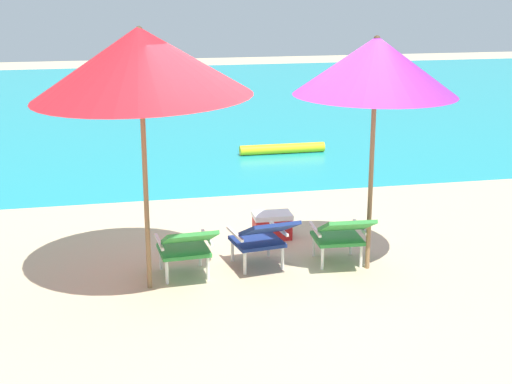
# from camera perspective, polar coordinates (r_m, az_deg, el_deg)

# --- Properties ---
(ground_plane) EXTENTS (40.00, 40.00, 0.00)m
(ground_plane) POSITION_cam_1_polar(r_m,az_deg,el_deg) (11.79, -3.49, 0.81)
(ground_plane) COLOR #CCB78E
(ocean_band) EXTENTS (40.00, 18.00, 0.01)m
(ocean_band) POSITION_cam_1_polar(r_m,az_deg,el_deg) (19.69, -7.24, 6.80)
(ocean_band) COLOR teal
(ocean_band) RESTS_ON ground_plane
(swim_buoy) EXTENTS (1.60, 0.18, 0.18)m
(swim_buoy) POSITION_cam_1_polar(r_m,az_deg,el_deg) (13.68, 2.05, 3.37)
(swim_buoy) COLOR yellow
(swim_buoy) RESTS_ON ocean_band
(lounge_chair_left) EXTENTS (0.58, 0.90, 0.68)m
(lounge_chair_left) POSITION_cam_1_polar(r_m,az_deg,el_deg) (7.79, -5.40, -4.07)
(lounge_chair_left) COLOR #338E3D
(lounge_chair_left) RESTS_ON ground_plane
(lounge_chair_center) EXTENTS (0.65, 0.94, 0.68)m
(lounge_chair_center) POSITION_cam_1_polar(r_m,az_deg,el_deg) (8.02, 0.52, -3.40)
(lounge_chair_center) COLOR navy
(lounge_chair_center) RESTS_ON ground_plane
(lounge_chair_right) EXTENTS (0.59, 0.91, 0.68)m
(lounge_chair_right) POSITION_cam_1_polar(r_m,az_deg,el_deg) (8.17, 6.64, -3.15)
(lounge_chair_right) COLOR #338E3D
(lounge_chair_right) RESTS_ON ground_plane
(beach_umbrella_left) EXTENTS (2.92, 2.91, 2.70)m
(beach_umbrella_left) POSITION_cam_1_polar(r_m,az_deg,el_deg) (7.23, -8.92, 9.87)
(beach_umbrella_left) COLOR olive
(beach_umbrella_left) RESTS_ON ground_plane
(beach_umbrella_right) EXTENTS (2.42, 2.42, 2.54)m
(beach_umbrella_right) POSITION_cam_1_polar(r_m,az_deg,el_deg) (7.79, 9.24, 9.57)
(beach_umbrella_right) COLOR olive
(beach_umbrella_right) RESTS_ON ground_plane
(cooler_box) EXTENTS (0.48, 0.33, 0.32)m
(cooler_box) POSITION_cam_1_polar(r_m,az_deg,el_deg) (9.13, 1.26, -2.59)
(cooler_box) COLOR red
(cooler_box) RESTS_ON ground_plane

